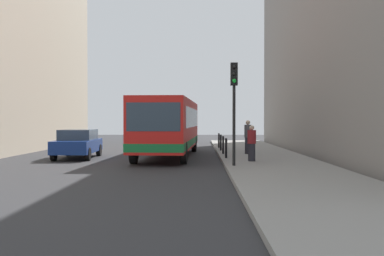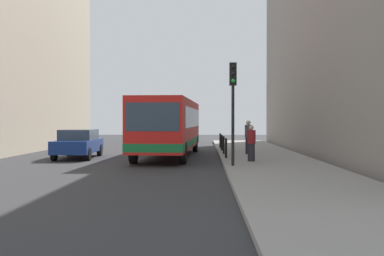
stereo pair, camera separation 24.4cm
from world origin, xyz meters
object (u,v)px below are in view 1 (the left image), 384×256
object	(u,v)px
bus	(169,125)
bollard_far	(221,143)
bollard_mid	(223,145)
traffic_light	(234,94)
car_beside_bus	(78,143)
bollard_near	(226,148)
pedestrian_near_signal	(252,143)
bollard_farthest	(219,141)
pedestrian_mid_sidewalk	(248,137)

from	to	relation	value
bus	bollard_far	world-z (taller)	bus
bus	bollard_mid	distance (m)	3.12
bollard_far	bus	bearing A→B (deg)	-135.70
traffic_light	car_beside_bus	bearing A→B (deg)	146.06
bollard_far	car_beside_bus	bearing A→B (deg)	-152.82
bollard_near	pedestrian_near_signal	distance (m)	1.93
car_beside_bus	bollard_farthest	xyz separation A→B (m)	(7.56, 6.60, -0.16)
bus	bollard_mid	xyz separation A→B (m)	(2.92, 0.13, -1.10)
bus	bollard_mid	world-z (taller)	bus
car_beside_bus	pedestrian_near_signal	bearing A→B (deg)	157.20
bollard_near	bollard_far	bearing A→B (deg)	90.00
traffic_light	bollard_farthest	bearing A→B (deg)	90.49
car_beside_bus	bollard_far	size ratio (longest dim) A/B	4.71
bollard_near	bollard_farthest	xyz separation A→B (m)	(0.00, 8.17, 0.00)
bus	traffic_light	world-z (taller)	traffic_light
traffic_light	pedestrian_mid_sidewalk	distance (m)	6.72
pedestrian_near_signal	bollard_mid	bearing A→B (deg)	16.54
car_beside_bus	bus	bearing A→B (deg)	-170.03
traffic_light	bollard_near	size ratio (longest dim) A/B	4.32
car_beside_bus	bollard_far	world-z (taller)	car_beside_bus
car_beside_bus	bollard_near	bearing A→B (deg)	165.73
bus	car_beside_bus	world-z (taller)	bus
bus	pedestrian_near_signal	bearing A→B (deg)	136.06
car_beside_bus	pedestrian_mid_sidewalk	distance (m)	8.96
car_beside_bus	bollard_farthest	bearing A→B (deg)	-141.42
pedestrian_near_signal	pedestrian_mid_sidewalk	distance (m)	4.33
car_beside_bus	pedestrian_near_signal	world-z (taller)	pedestrian_near_signal
bollard_far	pedestrian_mid_sidewalk	bearing A→B (deg)	-64.05
car_beside_bus	bollard_mid	bearing A→B (deg)	-173.86
pedestrian_mid_sidewalk	traffic_light	bearing A→B (deg)	-0.59
bollard_mid	bus	bearing A→B (deg)	-177.53
bollard_far	bollard_mid	bearing A→B (deg)	-90.00
bollard_mid	pedestrian_mid_sidewalk	size ratio (longest dim) A/B	0.53
bollard_near	bollard_farthest	size ratio (longest dim) A/B	1.00
bollard_mid	traffic_light	bearing A→B (deg)	-89.09
car_beside_bus	pedestrian_mid_sidewalk	bearing A→B (deg)	-175.16
car_beside_bus	pedestrian_near_signal	xyz separation A→B (m)	(8.60, -3.17, 0.15)
car_beside_bus	bollard_mid	xyz separation A→B (m)	(7.56, 1.16, -0.16)
bollard_mid	bollard_farthest	world-z (taller)	same
bollard_near	traffic_light	bearing A→B (deg)	-88.40
bus	pedestrian_near_signal	distance (m)	5.82
bollard_far	bollard_farthest	xyz separation A→B (m)	(0.00, 2.72, 0.00)
car_beside_bus	bollard_near	size ratio (longest dim) A/B	4.71
bollard_near	bollard_far	size ratio (longest dim) A/B	1.00
traffic_light	pedestrian_mid_sidewalk	bearing A→B (deg)	78.99
bollard_near	pedestrian_near_signal	bearing A→B (deg)	-57.06
traffic_light	bollard_mid	xyz separation A→B (m)	(-0.10, 6.31, -2.38)
bollard_near	pedestrian_mid_sidewalk	world-z (taller)	pedestrian_mid_sidewalk
bus	bollard_near	distance (m)	4.06
bus	traffic_light	bearing A→B (deg)	118.77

